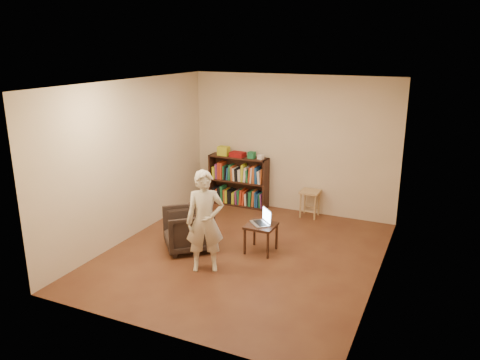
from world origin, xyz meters
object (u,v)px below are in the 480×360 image
at_px(armchair, 188,229).
at_px(side_table, 261,229).
at_px(stool, 310,196).
at_px(laptop, 263,220).
at_px(bookshelf, 239,184).
at_px(person, 205,222).

bearing_deg(armchair, side_table, 68.46).
relative_size(stool, armchair, 0.70).
distance_m(stool, laptop, 1.78).
distance_m(bookshelf, armchair, 2.27).
xyz_separation_m(laptop, person, (-0.50, -0.93, 0.23)).
xyz_separation_m(bookshelf, person, (0.75, -2.76, 0.29)).
bearing_deg(stool, person, -105.37).
bearing_deg(bookshelf, laptop, -55.62).
bearing_deg(laptop, person, -73.56).
bearing_deg(bookshelf, person, -74.80).
bearing_deg(bookshelf, side_table, -56.49).
xyz_separation_m(stool, armchair, (-1.33, -2.19, -0.08)).
distance_m(stool, armchair, 2.57).
height_order(stool, armchair, armchair).
bearing_deg(armchair, laptop, 70.50).
xyz_separation_m(bookshelf, laptop, (1.25, -1.83, 0.07)).
distance_m(armchair, laptop, 1.19).
height_order(stool, side_table, stool).
relative_size(armchair, side_table, 1.61).
height_order(side_table, laptop, laptop).
bearing_deg(side_table, bookshelf, 123.51).
distance_m(stool, person, 2.82).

